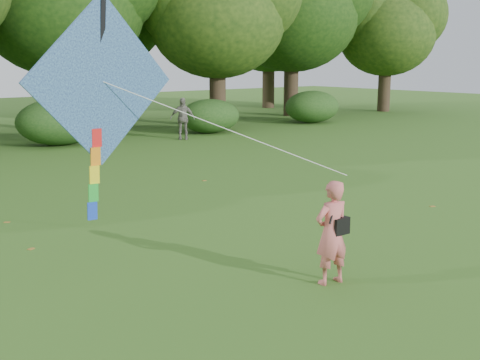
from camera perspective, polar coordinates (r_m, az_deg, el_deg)
ground at (r=8.92m, az=10.72°, el=-11.11°), size 100.00×100.00×0.00m
man_kite_flyer at (r=9.24m, az=8.67°, el=-4.95°), size 0.63×0.46×1.61m
bystander_right at (r=25.90m, az=-5.48°, el=5.82°), size 1.11×0.95×1.79m
crossbody_bag at (r=9.27m, az=9.32°, el=-4.23°), size 0.43×0.20×0.68m
flying_kite at (r=8.64m, az=-12.99°, el=8.82°), size 4.24×2.04×3.15m
fallen_leaves at (r=12.09m, az=-8.70°, el=-4.98°), size 11.83×13.39×0.01m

